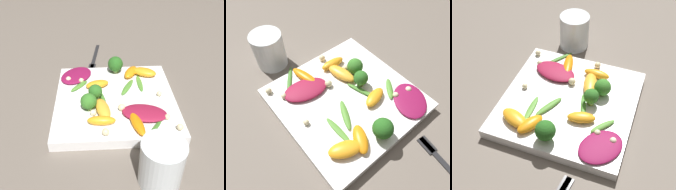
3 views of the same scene
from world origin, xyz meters
The scene contains 27 objects.
ground_plane centered at (0.00, 0.00, 0.00)m, with size 2.40×2.40×0.00m, color #6B6056.
plate centered at (0.00, 0.00, 0.01)m, with size 0.30×0.30×0.02m.
drinking_glass centered at (0.23, 0.07, 0.05)m, with size 0.08×0.08×0.09m.
radicchio_leaf_0 centered at (-0.10, -0.10, 0.03)m, with size 0.12×0.12×0.01m.
radicchio_leaf_1 centered at (0.07, 0.06, 0.03)m, with size 0.08×0.11×0.01m.
orange_segment_0 centered at (-0.10, 0.09, 0.04)m, with size 0.06×0.08×0.02m.
orange_segment_1 centered at (0.06, -0.03, 0.03)m, with size 0.08×0.05×0.02m.
orange_segment_2 centered at (-0.10, 0.05, 0.03)m, with size 0.07×0.05×0.02m.
orange_segment_3 centered at (0.09, -0.04, 0.03)m, with size 0.03×0.06×0.02m.
orange_segment_4 centered at (0.11, 0.04, 0.03)m, with size 0.08×0.04×0.01m.
orange_segment_5 centered at (-0.05, -0.04, 0.03)m, with size 0.04×0.07×0.02m.
broccoli_floret_0 centered at (0.01, -0.05, 0.05)m, with size 0.03×0.03×0.04m.
broccoli_floret_1 centered at (0.04, -0.06, 0.05)m, with size 0.04×0.04×0.04m.
broccoli_floret_2 centered at (-0.12, 0.01, 0.05)m, with size 0.04×0.04×0.05m.
arugula_sprig_0 centered at (-0.06, 0.07, 0.03)m, with size 0.08×0.02×0.00m.
arugula_sprig_1 centered at (-0.04, 0.03, 0.03)m, with size 0.07×0.05×0.01m.
arugula_sprig_2 centered at (-0.05, -0.09, 0.03)m, with size 0.06×0.05×0.01m.
arugula_sprig_3 centered at (0.12, 0.07, 0.03)m, with size 0.08×0.06×0.00m.
arugula_sprig_4 centered at (-0.02, -0.04, 0.03)m, with size 0.09×0.04×0.01m.
macadamia_nut_0 centered at (0.13, -0.03, 0.03)m, with size 0.02×0.02×0.02m.
macadamia_nut_1 centered at (0.06, -0.05, 0.03)m, with size 0.02×0.02×0.02m.
macadamia_nut_2 centered at (0.12, 0.13, 0.03)m, with size 0.01×0.01×0.01m.
macadamia_nut_3 centered at (0.09, 0.11, 0.03)m, with size 0.01×0.01×0.01m.
macadamia_nut_4 centered at (0.05, 0.01, 0.03)m, with size 0.02×0.02×0.02m.
macadamia_nut_5 centered at (0.00, 0.11, 0.03)m, with size 0.01×0.01×0.01m.
macadamia_nut_6 centered at (-0.08, -0.12, 0.03)m, with size 0.01×0.01×0.01m.
macadamia_nut_7 centered at (-0.07, -0.09, 0.03)m, with size 0.01×0.01×0.01m.
Camera 3 is at (-0.45, -0.16, 0.54)m, focal length 50.00 mm.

